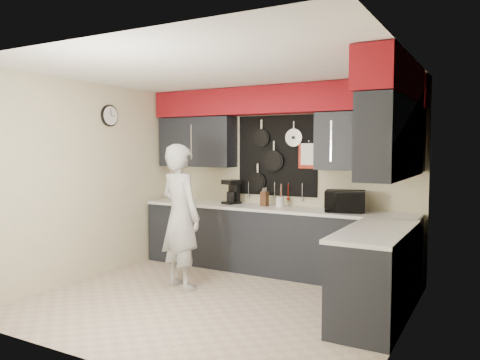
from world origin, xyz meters
The scene contains 10 objects.
ground centered at (0.00, 0.00, 0.00)m, with size 4.00×4.00×0.00m, color #C1AF96.
back_wall_assembly centered at (0.01, 1.60, 2.01)m, with size 4.00×0.36×2.60m.
right_wall_assembly centered at (1.85, 0.26, 1.94)m, with size 0.36×3.50×2.60m.
left_wall_assembly centered at (-1.99, 0.02, 1.33)m, with size 0.05×3.50×2.60m.
base_cabinets centered at (0.49, 1.13, 0.46)m, with size 3.95×2.20×0.92m.
microwave centered at (1.04, 1.44, 1.06)m, with size 0.50×0.34×0.27m, color black.
knife_block centered at (-0.12, 1.48, 1.02)m, with size 0.09×0.09×0.20m, color #3E2813.
utensil_crock centered at (0.12, 1.48, 0.99)m, with size 0.11×0.11×0.15m, color silver.
coffee_maker centered at (-0.66, 1.50, 1.10)m, with size 0.26×0.29×0.35m.
person centered at (-0.67, 0.24, 0.89)m, with size 0.65×0.43×1.79m, color beige.
Camera 1 is at (2.76, -4.39, 1.74)m, focal length 35.00 mm.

